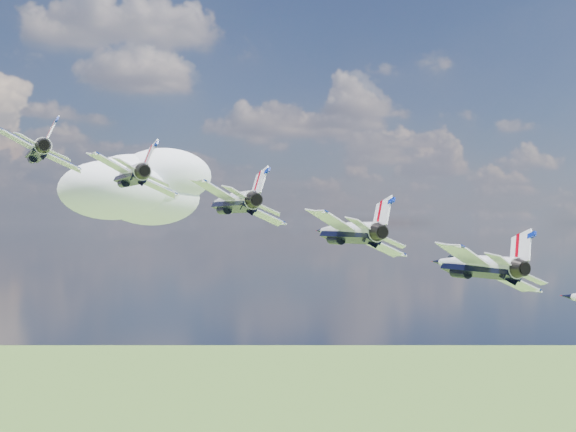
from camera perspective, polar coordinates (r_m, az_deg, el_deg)
name	(u,v)px	position (r m, az deg, el deg)	size (l,w,h in m)	color
cloud_far	(125,183)	(273.44, -11.54, 2.28)	(56.25, 44.20, 22.10)	white
jet_0	(38,150)	(94.81, -17.37, 4.47)	(9.72, 14.39, 4.30)	white
jet_1	(130,175)	(87.62, -11.16, 2.90)	(9.72, 14.39, 4.30)	silver
jet_2	(233,202)	(81.72, -3.96, 1.04)	(9.72, 14.39, 4.30)	white
jet_3	(347,231)	(77.38, 4.18, -1.09)	(9.72, 14.39, 4.30)	silver
jet_4	(474,265)	(74.88, 13.10, -3.39)	(9.72, 14.39, 4.30)	silver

